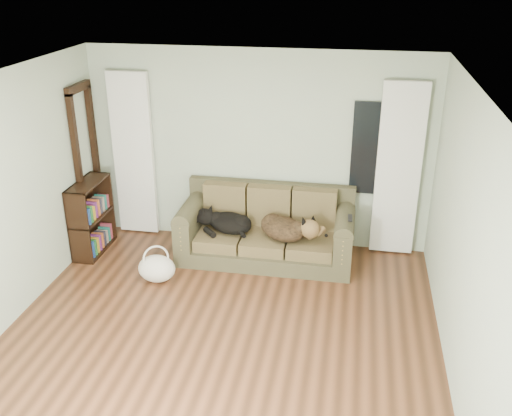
% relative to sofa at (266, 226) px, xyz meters
% --- Properties ---
extents(floor, '(5.00, 5.00, 0.00)m').
position_rel_sofa_xyz_m(floor, '(-0.19, -1.97, -0.45)').
color(floor, '#3E2414').
rests_on(floor, ground).
extents(ceiling, '(5.00, 5.00, 0.00)m').
position_rel_sofa_xyz_m(ceiling, '(-0.19, -1.97, 2.15)').
color(ceiling, white).
rests_on(ceiling, ground).
extents(wall_back, '(4.50, 0.04, 2.60)m').
position_rel_sofa_xyz_m(wall_back, '(-0.19, 0.53, 0.85)').
color(wall_back, '#A9BA9E').
rests_on(wall_back, ground).
extents(wall_right, '(0.04, 5.00, 2.60)m').
position_rel_sofa_xyz_m(wall_right, '(2.06, -1.97, 0.85)').
color(wall_right, '#A9BA9E').
rests_on(wall_right, ground).
extents(curtain_left, '(0.55, 0.08, 2.25)m').
position_rel_sofa_xyz_m(curtain_left, '(-1.89, 0.45, 0.70)').
color(curtain_left, white).
rests_on(curtain_left, ground).
extents(curtain_right, '(0.55, 0.08, 2.25)m').
position_rel_sofa_xyz_m(curtain_right, '(1.61, 0.45, 0.70)').
color(curtain_right, white).
rests_on(curtain_right, ground).
extents(window_pane, '(0.50, 0.03, 1.20)m').
position_rel_sofa_xyz_m(window_pane, '(1.26, 0.50, 0.95)').
color(window_pane, black).
rests_on(window_pane, wall_back).
extents(door_casing, '(0.07, 0.60, 2.10)m').
position_rel_sofa_xyz_m(door_casing, '(-2.39, 0.07, 0.60)').
color(door_casing, black).
rests_on(door_casing, ground).
extents(sofa, '(2.21, 0.95, 0.90)m').
position_rel_sofa_xyz_m(sofa, '(0.00, 0.00, 0.00)').
color(sofa, '#424025').
rests_on(sofa, floor).
extents(dog_black_lab, '(0.71, 0.61, 0.25)m').
position_rel_sofa_xyz_m(dog_black_lab, '(-0.50, -0.03, 0.03)').
color(dog_black_lab, black).
rests_on(dog_black_lab, sofa).
extents(dog_shepherd, '(0.82, 0.78, 0.29)m').
position_rel_sofa_xyz_m(dog_shepherd, '(0.27, -0.09, 0.04)').
color(dog_shepherd, black).
rests_on(dog_shepherd, sofa).
extents(tv_remote, '(0.05, 0.17, 0.02)m').
position_rel_sofa_xyz_m(tv_remote, '(1.05, -0.17, 0.28)').
color(tv_remote, black).
rests_on(tv_remote, sofa).
extents(tote_bag, '(0.51, 0.42, 0.33)m').
position_rel_sofa_xyz_m(tote_bag, '(-1.20, -0.81, -0.29)').
color(tote_bag, beige).
rests_on(tote_bag, floor).
extents(bookshelf, '(0.39, 0.81, 0.97)m').
position_rel_sofa_xyz_m(bookshelf, '(-2.28, -0.20, 0.05)').
color(bookshelf, black).
rests_on(bookshelf, floor).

